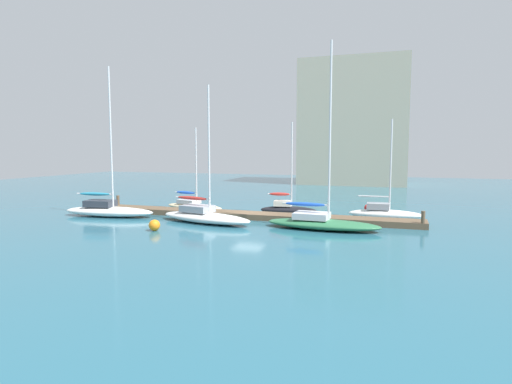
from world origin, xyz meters
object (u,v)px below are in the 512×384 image
sailboat_3 (288,208)px  mooring_buoy_orange (154,225)px  sailboat_4 (321,221)px  mooring_buoy_red (368,208)px  sailboat_2 (204,215)px  harbor_building_distant (355,124)px  sailboat_1 (193,205)px  sailboat_0 (108,209)px  sailboat_5 (385,213)px

sailboat_3 → mooring_buoy_orange: bearing=-129.3°
sailboat_4 → mooring_buoy_red: size_ratio=19.17×
sailboat_2 → harbor_building_distant: bearing=93.6°
sailboat_2 → mooring_buoy_red: bearing=54.1°
sailboat_1 → sailboat_2: 7.50m
sailboat_0 → sailboat_1: 7.88m
sailboat_1 → mooring_buoy_orange: sailboat_1 is taller
sailboat_5 → harbor_building_distant: 38.93m
mooring_buoy_red → sailboat_0: bearing=-154.4°
sailboat_5 → sailboat_1: bearing=179.5°
sailboat_4 → harbor_building_distant: harbor_building_distant is taller
mooring_buoy_red → mooring_buoy_orange: bearing=-133.5°
sailboat_3 → harbor_building_distant: size_ratio=0.40×
sailboat_0 → sailboat_1: (5.06, 6.04, -0.18)m
sailboat_5 → sailboat_2: bearing=-155.4°
sailboat_1 → harbor_building_distant: size_ratio=0.39×
sailboat_3 → sailboat_5: bearing=-4.3°
sailboat_3 → harbor_building_distant: 38.55m
sailboat_1 → sailboat_4: (13.26, -6.05, 0.11)m
sailboat_3 → mooring_buoy_orange: sailboat_3 is taller
sailboat_3 → sailboat_5: (8.17, 0.07, -0.02)m
sailboat_1 → sailboat_5: size_ratio=0.95×
sailboat_0 → sailboat_1: bearing=43.7°
sailboat_1 → mooring_buoy_red: sailboat_1 is taller
sailboat_0 → sailboat_5: bearing=8.5°
mooring_buoy_red → mooring_buoy_orange: 19.84m
sailboat_0 → sailboat_4: 18.33m
sailboat_4 → sailboat_0: bearing=-176.9°
sailboat_3 → harbor_building_distant: (2.02, 37.31, 9.48)m
sailboat_0 → sailboat_3: size_ratio=1.56×
sailboat_3 → mooring_buoy_red: size_ratio=11.73×
sailboat_2 → harbor_building_distant: (7.18, 43.41, 9.48)m
sailboat_3 → mooring_buoy_orange: size_ratio=10.14×
sailboat_1 → mooring_buoy_red: 16.37m
sailboat_0 → sailboat_2: bearing=-7.6°
sailboat_5 → mooring_buoy_orange: bearing=-146.0°
sailboat_1 → sailboat_4: size_ratio=0.59×
mooring_buoy_red → harbor_building_distant: bearing=97.8°
sailboat_0 → sailboat_5: size_ratio=1.54×
sailboat_0 → harbor_building_distant: 47.14m
sailboat_1 → sailboat_3: sailboat_3 is taller
sailboat_3 → sailboat_4: (3.97, -5.89, -0.02)m
sailboat_0 → harbor_building_distant: (16.37, 43.20, 9.43)m
sailboat_5 → harbor_building_distant: harbor_building_distant is taller
sailboat_1 → harbor_building_distant: bearing=85.6°
sailboat_2 → sailboat_3: (5.16, 6.10, -0.00)m
mooring_buoy_orange → sailboat_4: bearing=21.6°
harbor_building_distant → sailboat_0: bearing=-110.8°
sailboat_2 → mooring_buoy_orange: 4.57m
sailboat_0 → mooring_buoy_orange: bearing=-37.3°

